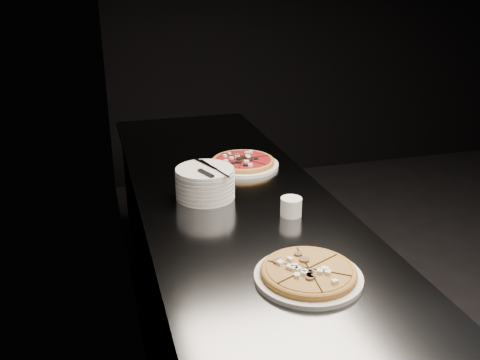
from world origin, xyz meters
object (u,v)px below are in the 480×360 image
object	(u,v)px
plate_stack	(205,183)
pizza_tomato	(243,162)
pizza_mushroom	(308,273)
ramekin	(291,206)
counter	(235,296)
cutlery	(208,169)

from	to	relation	value
plate_stack	pizza_tomato	bearing A→B (deg)	50.51
pizza_mushroom	ramekin	world-z (taller)	ramekin
counter	pizza_mushroom	bearing A→B (deg)	-86.02
counter	plate_stack	bearing A→B (deg)	167.21
pizza_mushroom	pizza_tomato	xyz separation A→B (m)	(0.08, 0.94, 0.00)
pizza_mushroom	counter	bearing A→B (deg)	93.98
pizza_mushroom	ramekin	xyz separation A→B (m)	(0.10, 0.41, 0.02)
pizza_mushroom	cutlery	world-z (taller)	cutlery
pizza_mushroom	ramekin	distance (m)	0.42
pizza_tomato	plate_stack	size ratio (longest dim) A/B	1.41
counter	plate_stack	xyz separation A→B (m)	(-0.11, 0.02, 0.52)
counter	plate_stack	distance (m)	0.53
pizza_mushroom	plate_stack	world-z (taller)	plate_stack
pizza_mushroom	plate_stack	size ratio (longest dim) A/B	1.63
pizza_tomato	plate_stack	xyz separation A→B (m)	(-0.24, -0.29, 0.04)
pizza_tomato	ramekin	size ratio (longest dim) A/B	4.14
pizza_mushroom	cutlery	bearing A→B (deg)	102.78
cutlery	plate_stack	bearing A→B (deg)	96.33
plate_stack	pizza_mushroom	bearing A→B (deg)	-76.80
counter	cutlery	bearing A→B (deg)	175.55
pizza_tomato	cutlery	xyz separation A→B (m)	(-0.23, -0.30, 0.10)
counter	plate_stack	world-z (taller)	plate_stack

